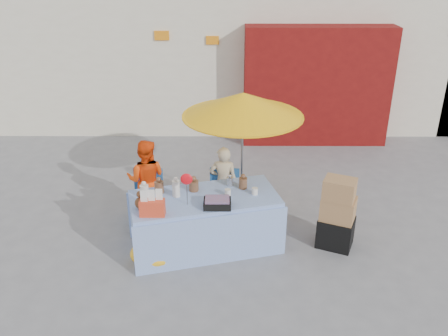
{
  "coord_description": "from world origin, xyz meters",
  "views": [
    {
      "loc": [
        0.2,
        -6.03,
        4.12
      ],
      "look_at": [
        0.17,
        0.6,
        1.0
      ],
      "focal_mm": 38.0,
      "sensor_mm": 36.0,
      "label": 1
    }
  ],
  "objects_px": {
    "market_table": "(204,221)",
    "umbrella": "(243,105)",
    "chair_right": "(223,206)",
    "chair_left": "(147,206)",
    "vendor_beige": "(223,183)",
    "vendor_orange": "(146,179)",
    "box_stack": "(337,216)"
  },
  "relations": [
    {
      "from": "vendor_orange",
      "to": "vendor_beige",
      "type": "distance_m",
      "value": 1.25
    },
    {
      "from": "vendor_orange",
      "to": "umbrella",
      "type": "distance_m",
      "value": 1.97
    },
    {
      "from": "chair_right",
      "to": "box_stack",
      "type": "xyz_separation_m",
      "value": [
        1.68,
        -0.72,
        0.26
      ]
    },
    {
      "from": "vendor_orange",
      "to": "market_table",
      "type": "bearing_deg",
      "value": 143.62
    },
    {
      "from": "vendor_beige",
      "to": "box_stack",
      "type": "relative_size",
      "value": 1.12
    },
    {
      "from": "chair_right",
      "to": "umbrella",
      "type": "distance_m",
      "value": 1.69
    },
    {
      "from": "umbrella",
      "to": "box_stack",
      "type": "bearing_deg",
      "value": -36.0
    },
    {
      "from": "box_stack",
      "to": "vendor_beige",
      "type": "bearing_deg",
      "value": 153.09
    },
    {
      "from": "chair_right",
      "to": "chair_left",
      "type": "bearing_deg",
      "value": -174.78
    },
    {
      "from": "box_stack",
      "to": "chair_right",
      "type": "bearing_deg",
      "value": 156.83
    },
    {
      "from": "box_stack",
      "to": "market_table",
      "type": "bearing_deg",
      "value": -179.69
    },
    {
      "from": "chair_right",
      "to": "umbrella",
      "type": "relative_size",
      "value": 0.41
    },
    {
      "from": "market_table",
      "to": "chair_left",
      "type": "bearing_deg",
      "value": 128.57
    },
    {
      "from": "vendor_orange",
      "to": "box_stack",
      "type": "height_order",
      "value": "vendor_orange"
    },
    {
      "from": "market_table",
      "to": "umbrella",
      "type": "height_order",
      "value": "umbrella"
    },
    {
      "from": "vendor_orange",
      "to": "vendor_beige",
      "type": "bearing_deg",
      "value": -174.78
    },
    {
      "from": "chair_right",
      "to": "vendor_beige",
      "type": "bearing_deg",
      "value": 95.83
    },
    {
      "from": "market_table",
      "to": "chair_left",
      "type": "xyz_separation_m",
      "value": [
        -0.97,
        0.73,
        -0.17
      ]
    },
    {
      "from": "market_table",
      "to": "chair_left",
      "type": "height_order",
      "value": "market_table"
    },
    {
      "from": "chair_right",
      "to": "market_table",
      "type": "bearing_deg",
      "value": -105.7
    },
    {
      "from": "market_table",
      "to": "vendor_orange",
      "type": "relative_size",
      "value": 1.74
    },
    {
      "from": "market_table",
      "to": "umbrella",
      "type": "relative_size",
      "value": 1.13
    },
    {
      "from": "market_table",
      "to": "vendor_orange",
      "type": "height_order",
      "value": "vendor_orange"
    },
    {
      "from": "vendor_beige",
      "to": "box_stack",
      "type": "xyz_separation_m",
      "value": [
        1.68,
        -0.85,
        -0.11
      ]
    },
    {
      "from": "market_table",
      "to": "vendor_orange",
      "type": "bearing_deg",
      "value": 123.87
    },
    {
      "from": "chair_right",
      "to": "vendor_beige",
      "type": "xyz_separation_m",
      "value": [
        -0.0,
        0.13,
        0.37
      ]
    },
    {
      "from": "chair_left",
      "to": "vendor_beige",
      "type": "relative_size",
      "value": 0.68
    },
    {
      "from": "chair_right",
      "to": "umbrella",
      "type": "height_order",
      "value": "umbrella"
    },
    {
      "from": "chair_left",
      "to": "umbrella",
      "type": "relative_size",
      "value": 0.41
    },
    {
      "from": "umbrella",
      "to": "box_stack",
      "type": "distance_m",
      "value": 2.19
    },
    {
      "from": "vendor_beige",
      "to": "chair_left",
      "type": "bearing_deg",
      "value": 11.36
    },
    {
      "from": "chair_right",
      "to": "umbrella",
      "type": "bearing_deg",
      "value": 48.82
    }
  ]
}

